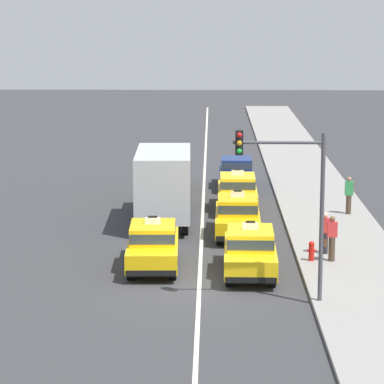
{
  "coord_description": "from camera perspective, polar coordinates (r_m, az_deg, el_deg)",
  "views": [
    {
      "loc": [
        0.4,
        -31.38,
        9.27
      ],
      "look_at": [
        -0.46,
        10.36,
        1.3
      ],
      "focal_mm": 90.22,
      "sensor_mm": 36.0,
      "label": 1
    }
  ],
  "objects": [
    {
      "name": "pedestrian_near_crosswalk",
      "position": [
        43.9,
        9.26,
        -0.18
      ],
      "size": [
        0.36,
        0.24,
        1.69
      ],
      "color": "#473828",
      "rests_on": "sidewalk_curb"
    },
    {
      "name": "taxi_left_third",
      "position": [
        48.58,
        -1.36,
        0.86
      ],
      "size": [
        1.86,
        4.58,
        1.96
      ],
      "color": "black",
      "rests_on": "ground"
    },
    {
      "name": "traffic_light_pole",
      "position": [
        30.08,
        5.9,
        0.32
      ],
      "size": [
        2.87,
        0.33,
        5.58
      ],
      "color": "#47474C",
      "rests_on": "ground"
    },
    {
      "name": "taxi_right_second",
      "position": [
        39.74,
        2.71,
        -1.39
      ],
      "size": [
        1.88,
        4.59,
        1.96
      ],
      "color": "black",
      "rests_on": "ground"
    },
    {
      "name": "box_truck_left_second",
      "position": [
        42.14,
        -1.67,
        0.57
      ],
      "size": [
        2.42,
        7.01,
        3.27
      ],
      "color": "black",
      "rests_on": "ground"
    },
    {
      "name": "lane_stripe_left_right",
      "position": [
        52.21,
        0.72,
        0.59
      ],
      "size": [
        0.14,
        80.0,
        0.01
      ],
      "primitive_type": "cube",
      "color": "silver",
      "rests_on": "ground"
    },
    {
      "name": "sedan_right_fourth",
      "position": [
        50.59,
        2.64,
        1.22
      ],
      "size": [
        1.78,
        4.31,
        1.58
      ],
      "color": "black",
      "rests_on": "ground"
    },
    {
      "name": "sidewalk_curb",
      "position": [
        47.56,
        7.43,
        -0.43
      ],
      "size": [
        4.0,
        90.0,
        0.15
      ],
      "primitive_type": "cube",
      "color": "gray",
      "rests_on": "ground"
    },
    {
      "name": "ground_plane",
      "position": [
        32.72,
        0.43,
        -5.65
      ],
      "size": [
        160.0,
        160.0,
        0.0
      ],
      "primitive_type": "plane",
      "color": "#353538"
    },
    {
      "name": "pedestrian_mid_block",
      "position": [
        35.64,
        8.26,
        -2.73
      ],
      "size": [
        0.47,
        0.24,
        1.68
      ],
      "color": "#473828",
      "rests_on": "sidewalk_curb"
    },
    {
      "name": "taxi_right_nearest",
      "position": [
        34.09,
        3.45,
        -3.46
      ],
      "size": [
        1.91,
        4.6,
        1.96
      ],
      "color": "black",
      "rests_on": "ground"
    },
    {
      "name": "taxi_left_nearest",
      "position": [
        34.87,
        -2.32,
        -3.12
      ],
      "size": [
        1.94,
        4.61,
        1.96
      ],
      "color": "black",
      "rests_on": "ground"
    },
    {
      "name": "taxi_right_third",
      "position": [
        44.94,
        2.7,
        0.04
      ],
      "size": [
        1.86,
        4.58,
        1.96
      ],
      "color": "black",
      "rests_on": "ground"
    },
    {
      "name": "pedestrian_by_storefront",
      "position": [
        36.68,
        7.87,
        -2.41
      ],
      "size": [
        0.36,
        0.24,
        1.58
      ],
      "color": "#23232D",
      "rests_on": "sidewalk_curb"
    },
    {
      "name": "fire_hydrant",
      "position": [
        35.68,
        7.08,
        -3.42
      ],
      "size": [
        0.36,
        0.22,
        0.73
      ],
      "color": "red",
      "rests_on": "sidewalk_curb"
    }
  ]
}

